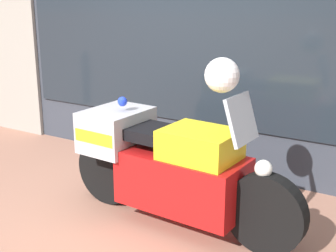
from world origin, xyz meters
TOP-DOWN VIEW (x-y plane):
  - ground_plane at (0.00, 0.00)m, footprint 60.00×60.00m
  - shop_building at (-0.41, 2.00)m, footprint 6.47×0.55m
  - window_display at (0.37, 2.03)m, footprint 5.13×0.30m
  - paramedic_motorcycle at (0.57, 0.48)m, footprint 2.31×0.68m
  - white_helmet at (1.07, 0.45)m, footprint 0.28×0.28m

SIDE VIEW (x-z plane):
  - ground_plane at x=0.00m, z-range 0.00..0.00m
  - window_display at x=0.37m, z-range -0.52..1.46m
  - paramedic_motorcycle at x=0.57m, z-range -0.08..1.17m
  - white_helmet at x=1.07m, z-range 1.25..1.53m
  - shop_building at x=-0.41m, z-range 0.01..3.50m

